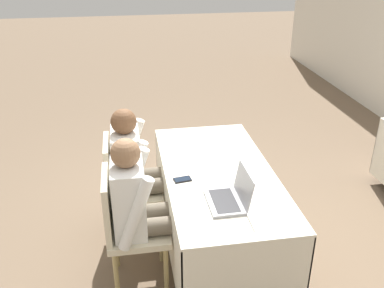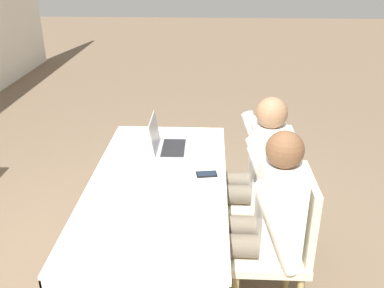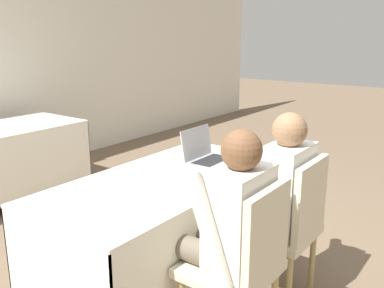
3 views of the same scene
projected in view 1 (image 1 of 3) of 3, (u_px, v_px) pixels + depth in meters
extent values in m
plane|color=brown|center=(216.00, 246.00, 3.61)|extent=(24.00, 24.00, 0.00)
cube|color=silver|center=(219.00, 172.00, 3.30)|extent=(1.72, 0.83, 0.02)
cube|color=silver|center=(167.00, 211.00, 3.37)|extent=(1.72, 0.01, 0.60)
cube|color=silver|center=(267.00, 201.00, 3.49)|extent=(1.72, 0.01, 0.60)
cube|color=silver|center=(199.00, 157.00, 4.19)|extent=(0.01, 0.83, 0.60)
cube|color=silver|center=(247.00, 282.00, 2.67)|extent=(0.01, 0.83, 0.60)
cylinder|color=#333333|center=(217.00, 241.00, 3.59)|extent=(0.06, 0.06, 0.11)
cube|color=#99999E|center=(224.00, 202.00, 2.89)|extent=(0.34, 0.23, 0.02)
cube|color=black|center=(224.00, 201.00, 2.89)|extent=(0.30, 0.16, 0.00)
cube|color=#99999E|center=(244.00, 185.00, 2.86)|extent=(0.34, 0.05, 0.22)
cube|color=black|center=(244.00, 185.00, 2.86)|extent=(0.30, 0.04, 0.19)
cube|color=black|center=(182.00, 180.00, 3.17)|extent=(0.09, 0.14, 0.01)
cube|color=#192333|center=(182.00, 179.00, 3.17)|extent=(0.08, 0.12, 0.00)
cube|color=white|center=(215.00, 145.00, 3.71)|extent=(0.30, 0.35, 0.00)
cube|color=white|center=(207.00, 162.00, 3.42)|extent=(0.29, 0.35, 0.00)
cylinder|color=tan|center=(159.00, 225.00, 3.53)|extent=(0.04, 0.04, 0.42)
cylinder|color=tan|center=(155.00, 202.00, 3.85)|extent=(0.04, 0.04, 0.42)
cylinder|color=tan|center=(116.00, 229.00, 3.48)|extent=(0.04, 0.04, 0.42)
cylinder|color=tan|center=(116.00, 205.00, 3.79)|extent=(0.04, 0.04, 0.42)
cube|color=beige|center=(135.00, 191.00, 3.56)|extent=(0.44, 0.44, 0.05)
cube|color=beige|center=(108.00, 167.00, 3.42)|extent=(0.40, 0.04, 0.45)
cylinder|color=tan|center=(166.00, 270.00, 3.05)|extent=(0.04, 0.04, 0.42)
cylinder|color=tan|center=(161.00, 239.00, 3.37)|extent=(0.04, 0.04, 0.42)
cylinder|color=tan|center=(116.00, 276.00, 3.00)|extent=(0.04, 0.04, 0.42)
cylinder|color=tan|center=(116.00, 244.00, 3.32)|extent=(0.04, 0.04, 0.42)
cube|color=beige|center=(138.00, 231.00, 3.08)|extent=(0.44, 0.44, 0.05)
cube|color=beige|center=(107.00, 204.00, 2.94)|extent=(0.40, 0.04, 0.45)
cylinder|color=#665B4C|center=(151.00, 186.00, 3.46)|extent=(0.13, 0.42, 0.13)
cylinder|color=#665B4C|center=(149.00, 175.00, 3.62)|extent=(0.13, 0.42, 0.13)
cylinder|color=#665B4C|center=(174.00, 215.00, 3.62)|extent=(0.10, 0.10, 0.47)
cylinder|color=#665B4C|center=(171.00, 203.00, 3.78)|extent=(0.10, 0.10, 0.47)
cube|color=silver|center=(127.00, 162.00, 3.43)|extent=(0.36, 0.22, 0.52)
cylinder|color=silver|center=(133.00, 173.00, 3.25)|extent=(0.08, 0.26, 0.54)
cylinder|color=silver|center=(131.00, 149.00, 3.62)|extent=(0.08, 0.26, 0.54)
sphere|color=brown|center=(124.00, 122.00, 3.28)|extent=(0.20, 0.20, 0.20)
cylinder|color=#665B4C|center=(157.00, 226.00, 2.98)|extent=(0.13, 0.42, 0.13)
cylinder|color=#665B4C|center=(155.00, 212.00, 3.14)|extent=(0.13, 0.42, 0.13)
cylinder|color=#665B4C|center=(183.00, 257.00, 3.14)|extent=(0.10, 0.10, 0.47)
cylinder|color=#665B4C|center=(180.00, 242.00, 3.30)|extent=(0.10, 0.10, 0.47)
cube|color=white|center=(129.00, 198.00, 2.95)|extent=(0.36, 0.22, 0.52)
cylinder|color=white|center=(136.00, 214.00, 2.77)|extent=(0.08, 0.26, 0.54)
cylinder|color=white|center=(133.00, 181.00, 3.14)|extent=(0.08, 0.26, 0.54)
sphere|color=#8C6647|center=(125.00, 153.00, 2.80)|extent=(0.20, 0.20, 0.20)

